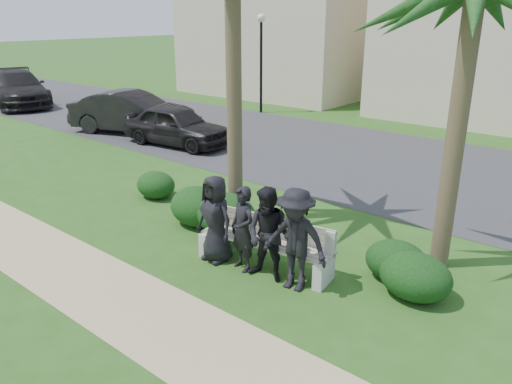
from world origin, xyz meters
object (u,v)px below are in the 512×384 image
at_px(man_c, 269,235).
at_px(man_d, 295,240).
at_px(car_b, 132,112).
at_px(man_a, 215,219).
at_px(street_lamp, 261,46).
at_px(car_a, 177,126).
at_px(park_bench, 265,246).
at_px(car_c, 18,88).
at_px(man_b, 243,229).

distance_m(man_c, man_d, 0.52).
bearing_deg(car_b, man_a, -141.20).
height_order(man_c, man_d, man_d).
distance_m(street_lamp, car_a, 7.09).
height_order(park_bench, car_b, car_b).
bearing_deg(man_d, street_lamp, 124.19).
bearing_deg(car_b, man_d, -137.05).
bearing_deg(car_c, man_c, -87.47).
distance_m(man_a, car_a, 8.78).
relative_size(man_a, car_b, 0.34).
distance_m(car_b, car_c, 9.27).
bearing_deg(car_c, car_b, -72.97).
xyz_separation_m(man_b, man_d, (1.08, 0.04, 0.10)).
height_order(man_c, car_c, car_c).
bearing_deg(man_c, man_b, 173.01).
xyz_separation_m(car_b, car_c, (-9.27, 0.18, 0.05)).
height_order(park_bench, car_c, car_c).
bearing_deg(man_c, car_b, 145.26).
height_order(man_b, man_d, man_d).
height_order(man_c, car_a, man_c).
bearing_deg(car_c, street_lamp, -41.28).
bearing_deg(man_d, car_c, 157.84).
bearing_deg(car_c, man_d, -87.02).
xyz_separation_m(park_bench, car_b, (-10.57, 5.13, 0.38)).
relative_size(park_bench, man_c, 1.57).
relative_size(man_a, man_d, 0.93).
bearing_deg(man_c, man_d, -4.57).
distance_m(man_a, man_d, 1.70).
xyz_separation_m(man_d, car_b, (-11.40, 5.42, -0.10)).
distance_m(man_a, man_b, 0.61).
xyz_separation_m(man_b, car_b, (-10.32, 5.46, 0.01)).
bearing_deg(car_b, man_c, -138.23).
relative_size(man_c, car_a, 0.41).
distance_m(car_a, car_b, 2.73).
xyz_separation_m(man_a, man_d, (1.69, 0.09, 0.06)).
bearing_deg(car_b, car_a, -115.98).
height_order(man_d, car_a, man_d).
distance_m(street_lamp, park_bench, 15.07).
bearing_deg(man_a, man_b, 8.00).
bearing_deg(man_a, park_bench, 27.08).
relative_size(street_lamp, man_b, 2.80).
distance_m(man_b, car_c, 20.39).
height_order(street_lamp, car_a, street_lamp).
distance_m(man_b, man_d, 1.09).
bearing_deg(man_b, man_a, -161.32).
bearing_deg(car_a, park_bench, -128.77).
bearing_deg(man_c, man_a, 174.72).
height_order(street_lamp, man_c, street_lamp).
xyz_separation_m(man_c, car_a, (-8.17, 5.24, -0.15)).
height_order(street_lamp, park_bench, street_lamp).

